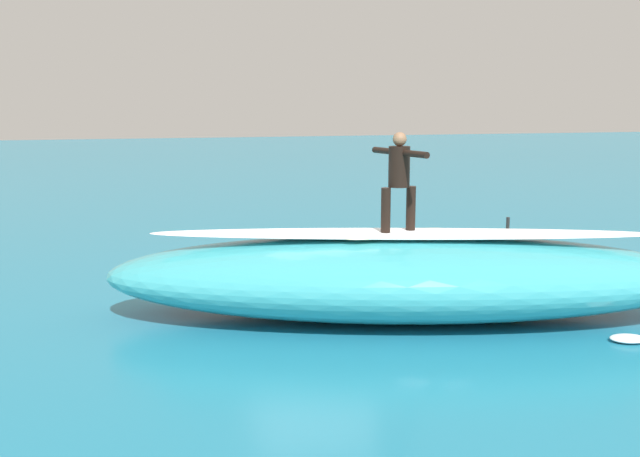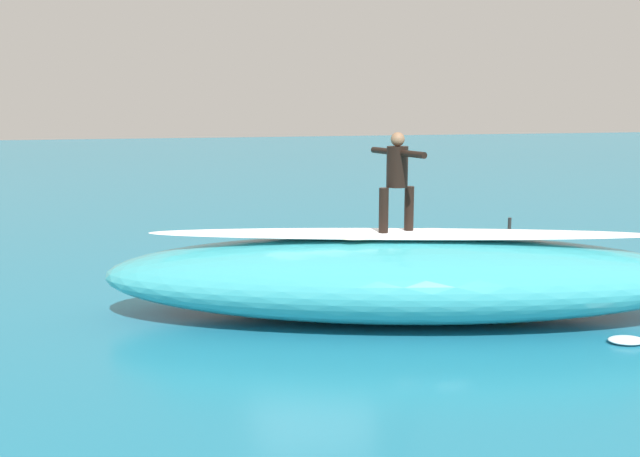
% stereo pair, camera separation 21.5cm
% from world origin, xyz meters
% --- Properties ---
extents(ground_plane, '(120.00, 120.00, 0.00)m').
position_xyz_m(ground_plane, '(0.00, 0.00, 0.00)').
color(ground_plane, teal).
extents(wave_crest, '(9.56, 5.37, 1.28)m').
position_xyz_m(wave_crest, '(-0.72, 2.01, 0.64)').
color(wave_crest, teal).
rests_on(wave_crest, ground_plane).
extents(wave_foam_lip, '(7.71, 3.26, 0.08)m').
position_xyz_m(wave_foam_lip, '(-0.72, 2.01, 1.32)').
color(wave_foam_lip, white).
rests_on(wave_foam_lip, wave_crest).
extents(surfboard_riding, '(1.97, 0.87, 0.08)m').
position_xyz_m(surfboard_riding, '(-0.64, 1.98, 1.32)').
color(surfboard_riding, '#EAE5C6').
rests_on(surfboard_riding, wave_crest).
extents(surfer_riding, '(0.59, 1.41, 1.50)m').
position_xyz_m(surfer_riding, '(-0.64, 1.98, 2.23)').
color(surfer_riding, black).
rests_on(surfer_riding, surfboard_riding).
extents(surfboard_paddling, '(2.45, 0.86, 0.08)m').
position_xyz_m(surfboard_paddling, '(0.55, -2.27, 0.04)').
color(surfboard_paddling, yellow).
rests_on(surfboard_paddling, ground_plane).
extents(surfer_paddling, '(1.63, 0.45, 0.29)m').
position_xyz_m(surfer_paddling, '(0.67, -2.29, 0.20)').
color(surfer_paddling, black).
rests_on(surfer_paddling, surfboard_paddling).
extents(buoy_marker, '(0.66, 0.66, 1.12)m').
position_xyz_m(buoy_marker, '(-3.81, -0.09, 0.33)').
color(buoy_marker, yellow).
rests_on(buoy_marker, ground_plane).
extents(foam_patch_near, '(0.84, 0.90, 0.10)m').
position_xyz_m(foam_patch_near, '(-1.16, -1.65, 0.05)').
color(foam_patch_near, white).
rests_on(foam_patch_near, ground_plane).
extents(foam_patch_mid, '(0.59, 0.48, 0.09)m').
position_xyz_m(foam_patch_mid, '(-3.26, 4.04, 0.05)').
color(foam_patch_mid, white).
rests_on(foam_patch_mid, ground_plane).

